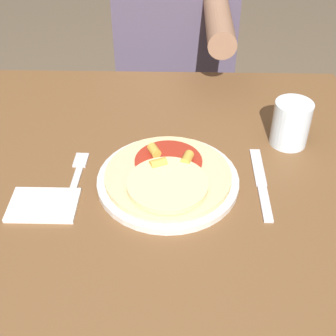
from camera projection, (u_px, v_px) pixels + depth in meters
dining_table at (147, 214)px, 1.05m from camera, size 1.00×0.88×0.75m
plate at (168, 181)px, 0.95m from camera, size 0.29×0.29×0.01m
pizza at (168, 176)px, 0.93m from camera, size 0.25×0.25×0.04m
fork at (77, 176)px, 0.96m from camera, size 0.03×0.18×0.00m
knife at (261, 184)px, 0.94m from camera, size 0.02×0.22×0.00m
drinking_glass at (291, 123)px, 1.03m from camera, size 0.08×0.08×0.10m
napkin at (43, 205)px, 0.90m from camera, size 0.13×0.09×0.01m
person_diner at (176, 47)px, 1.53m from camera, size 0.38×0.52×1.23m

